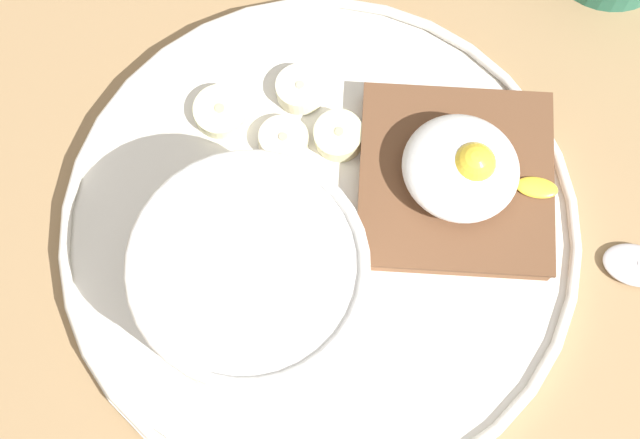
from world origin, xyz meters
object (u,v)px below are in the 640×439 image
object	(u,v)px
oatmeal_bowl	(253,281)
banana_slice_front	(283,140)
banana_slice_right	(339,136)
banana_slice_left	(221,112)
toast_slice	(455,180)
banana_slice_back	(300,89)
poached_egg	(463,168)

from	to	relation	value
oatmeal_bowl	banana_slice_front	world-z (taller)	oatmeal_bowl
banana_slice_right	banana_slice_front	bearing A→B (deg)	-149.66
banana_slice_left	banana_slice_front	bearing A→B (deg)	1.34
toast_slice	banana_slice_front	distance (cm)	9.81
banana_slice_front	banana_slice_left	xyz separation A→B (cm)	(-3.98, -0.09, -0.08)
banana_slice_front	banana_slice_left	bearing A→B (deg)	-178.66
toast_slice	banana_slice_left	world-z (taller)	toast_slice
banana_slice_right	toast_slice	bearing A→B (deg)	4.47
banana_slice_front	toast_slice	bearing A→B (deg)	12.43
oatmeal_bowl	banana_slice_back	xyz separation A→B (cm)	(-3.41, 11.55, -2.87)
oatmeal_bowl	banana_slice_left	bearing A→B (deg)	129.39
toast_slice	banana_slice_front	xyz separation A→B (cm)	(-9.58, -2.11, -0.29)
banana_slice_back	poached_egg	bearing A→B (deg)	-5.64
oatmeal_bowl	banana_slice_back	bearing A→B (deg)	106.45
poached_egg	banana_slice_left	bearing A→B (deg)	-170.70
toast_slice	banana_slice_back	size ratio (longest dim) A/B	3.47
poached_egg	banana_slice_left	size ratio (longest dim) A/B	2.39
poached_egg	oatmeal_bowl	bearing A→B (deg)	-122.96
oatmeal_bowl	banana_slice_back	distance (cm)	12.38
banana_slice_right	banana_slice_left	bearing A→B (deg)	-165.97
banana_slice_front	banana_slice_left	distance (cm)	3.98
banana_slice_left	banana_slice_back	xyz separation A→B (cm)	(3.41, 3.25, 0.14)
banana_slice_back	banana_slice_right	bearing A→B (deg)	-25.89
oatmeal_bowl	banana_slice_front	bearing A→B (deg)	108.68
banana_slice_left	banana_slice_right	distance (cm)	6.88
banana_slice_front	banana_slice_back	world-z (taller)	same
poached_egg	banana_slice_left	distance (cm)	14.04
poached_egg	banana_slice_front	world-z (taller)	poached_egg
banana_slice_front	banana_slice_back	size ratio (longest dim) A/B	0.81
toast_slice	poached_egg	bearing A→B (deg)	17.76
poached_egg	banana_slice_front	size ratio (longest dim) A/B	2.61
oatmeal_bowl	banana_slice_right	xyz separation A→B (cm)	(-0.15, 9.97, -2.78)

